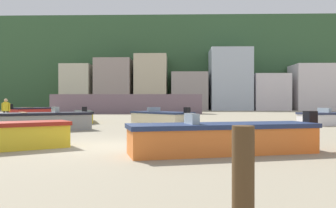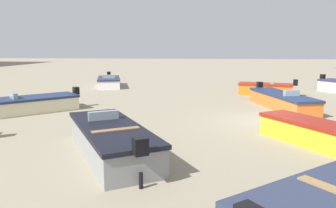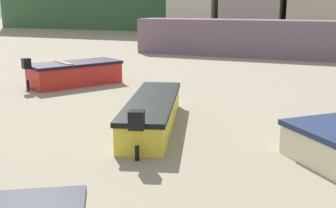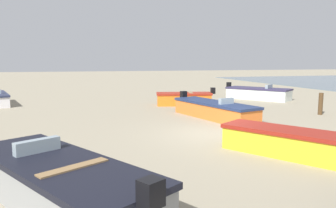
{
  "view_description": "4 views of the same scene",
  "coord_description": "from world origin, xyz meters",
  "px_view_note": "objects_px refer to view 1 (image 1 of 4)",
  "views": [
    {
      "loc": [
        2.16,
        -10.71,
        1.41
      ],
      "look_at": [
        1.62,
        10.54,
        1.28
      ],
      "focal_mm": 36.54,
      "sensor_mm": 36.0,
      "label": 1
    },
    {
      "loc": [
        -13.57,
        2.88,
        3.18
      ],
      "look_at": [
        -0.82,
        4.24,
        0.9
      ],
      "focal_mm": 33.8,
      "sensor_mm": 36.0,
      "label": 2
    },
    {
      "loc": [
        0.13,
        3.25,
        3.26
      ],
      "look_at": [
        -3.46,
        11.89,
        1.0
      ],
      "focal_mm": 44.33,
      "sensor_mm": 36.0,
      "label": 3
    },
    {
      "loc": [
        -10.99,
        5.15,
        2.83
      ],
      "look_at": [
        4.18,
        0.81,
        0.7
      ],
      "focal_mm": 33.99,
      "sensor_mm": 36.0,
      "label": 4
    }
  ],
  "objects_px": {
    "boat_white_4": "(334,118)",
    "boat_red_8": "(32,113)",
    "mooring_post_near_water": "(243,183)",
    "boat_cream_3": "(161,117)",
    "boat_grey_6": "(37,122)",
    "boat_yellow_1": "(0,136)",
    "boat_yellow_5": "(83,116)",
    "boat_orange_2": "(223,138)",
    "beach_walker_foreground": "(6,109)"
  },
  "relations": [
    {
      "from": "boat_white_4",
      "to": "boat_red_8",
      "type": "xyz_separation_m",
      "value": [
        -21.79,
        6.9,
        0.08
      ]
    },
    {
      "from": "boat_white_4",
      "to": "mooring_post_near_water",
      "type": "distance_m",
      "value": 19.92
    },
    {
      "from": "boat_cream_3",
      "to": "boat_grey_6",
      "type": "height_order",
      "value": "boat_grey_6"
    },
    {
      "from": "boat_yellow_1",
      "to": "boat_white_4",
      "type": "bearing_deg",
      "value": 93.94
    },
    {
      "from": "boat_white_4",
      "to": "boat_grey_6",
      "type": "distance_m",
      "value": 17.19
    },
    {
      "from": "boat_red_8",
      "to": "boat_yellow_5",
      "type": "bearing_deg",
      "value": -8.14
    },
    {
      "from": "boat_orange_2",
      "to": "boat_grey_6",
      "type": "xyz_separation_m",
      "value": [
        -8.04,
        6.93,
        0.03
      ]
    },
    {
      "from": "boat_grey_6",
      "to": "mooring_post_near_water",
      "type": "height_order",
      "value": "boat_grey_6"
    },
    {
      "from": "boat_yellow_5",
      "to": "boat_red_8",
      "type": "height_order",
      "value": "boat_red_8"
    },
    {
      "from": "boat_cream_3",
      "to": "boat_red_8",
      "type": "height_order",
      "value": "boat_red_8"
    },
    {
      "from": "boat_yellow_5",
      "to": "boat_red_8",
      "type": "bearing_deg",
      "value": 124.9
    },
    {
      "from": "boat_white_4",
      "to": "mooring_post_near_water",
      "type": "xyz_separation_m",
      "value": [
        -9.02,
        -17.76,
        0.19
      ]
    },
    {
      "from": "boat_cream_3",
      "to": "boat_grey_6",
      "type": "distance_m",
      "value": 8.16
    },
    {
      "from": "boat_yellow_1",
      "to": "boat_grey_6",
      "type": "height_order",
      "value": "boat_grey_6"
    },
    {
      "from": "beach_walker_foreground",
      "to": "boat_white_4",
      "type": "bearing_deg",
      "value": -8.46
    },
    {
      "from": "boat_white_4",
      "to": "boat_yellow_5",
      "type": "height_order",
      "value": "boat_yellow_5"
    },
    {
      "from": "boat_cream_3",
      "to": "mooring_post_near_water",
      "type": "height_order",
      "value": "mooring_post_near_water"
    },
    {
      "from": "boat_cream_3",
      "to": "boat_grey_6",
      "type": "bearing_deg",
      "value": -178.45
    },
    {
      "from": "boat_grey_6",
      "to": "beach_walker_foreground",
      "type": "relative_size",
      "value": 3.2
    },
    {
      "from": "boat_yellow_1",
      "to": "boat_grey_6",
      "type": "distance_m",
      "value": 6.63
    },
    {
      "from": "boat_yellow_5",
      "to": "boat_grey_6",
      "type": "height_order",
      "value": "boat_grey_6"
    },
    {
      "from": "boat_white_4",
      "to": "mooring_post_near_water",
      "type": "bearing_deg",
      "value": 136.77
    },
    {
      "from": "boat_cream_3",
      "to": "boat_yellow_5",
      "type": "bearing_deg",
      "value": 118.94
    },
    {
      "from": "boat_orange_2",
      "to": "boat_grey_6",
      "type": "height_order",
      "value": "boat_grey_6"
    },
    {
      "from": "boat_orange_2",
      "to": "beach_walker_foreground",
      "type": "bearing_deg",
      "value": 30.06
    },
    {
      "from": "boat_yellow_1",
      "to": "boat_white_4",
      "type": "xyz_separation_m",
      "value": [
        14.86,
        11.38,
        -0.02
      ]
    },
    {
      "from": "boat_yellow_1",
      "to": "boat_cream_3",
      "type": "bearing_deg",
      "value": 127.65
    },
    {
      "from": "boat_yellow_1",
      "to": "boat_white_4",
      "type": "distance_m",
      "value": 18.72
    },
    {
      "from": "boat_cream_3",
      "to": "boat_red_8",
      "type": "xyz_separation_m",
      "value": [
        -11.09,
        6.07,
        0.08
      ]
    },
    {
      "from": "mooring_post_near_water",
      "to": "beach_walker_foreground",
      "type": "bearing_deg",
      "value": 122.72
    },
    {
      "from": "boat_orange_2",
      "to": "mooring_post_near_water",
      "type": "xyz_separation_m",
      "value": [
        -0.6,
        -5.88,
        0.16
      ]
    },
    {
      "from": "boat_grey_6",
      "to": "boat_red_8",
      "type": "height_order",
      "value": "boat_red_8"
    },
    {
      "from": "boat_white_4",
      "to": "boat_cream_3",
      "type": "bearing_deg",
      "value": 69.29
    },
    {
      "from": "boat_yellow_1",
      "to": "mooring_post_near_water",
      "type": "distance_m",
      "value": 8.65
    },
    {
      "from": "boat_grey_6",
      "to": "boat_cream_3",
      "type": "bearing_deg",
      "value": 104.14
    },
    {
      "from": "boat_yellow_5",
      "to": "boat_grey_6",
      "type": "distance_m",
      "value": 7.54
    },
    {
      "from": "boat_red_8",
      "to": "beach_walker_foreground",
      "type": "bearing_deg",
      "value": -50.23
    },
    {
      "from": "boat_yellow_5",
      "to": "mooring_post_near_water",
      "type": "bearing_deg",
      "value": -87.49
    },
    {
      "from": "boat_orange_2",
      "to": "boat_yellow_5",
      "type": "bearing_deg",
      "value": 13.51
    },
    {
      "from": "boat_yellow_5",
      "to": "beach_walker_foreground",
      "type": "height_order",
      "value": "beach_walker_foreground"
    },
    {
      "from": "boat_red_8",
      "to": "boat_orange_2",
      "type": "bearing_deg",
      "value": -24.7
    },
    {
      "from": "boat_cream_3",
      "to": "boat_white_4",
      "type": "xyz_separation_m",
      "value": [
        10.69,
        -0.82,
        -0.0
      ]
    },
    {
      "from": "boat_grey_6",
      "to": "mooring_post_near_water",
      "type": "distance_m",
      "value": 14.82
    },
    {
      "from": "boat_red_8",
      "to": "mooring_post_near_water",
      "type": "distance_m",
      "value": 27.76
    },
    {
      "from": "boat_cream_3",
      "to": "boat_yellow_5",
      "type": "relative_size",
      "value": 0.86
    },
    {
      "from": "mooring_post_near_water",
      "to": "boat_orange_2",
      "type": "bearing_deg",
      "value": 84.22
    },
    {
      "from": "boat_grey_6",
      "to": "beach_walker_foreground",
      "type": "xyz_separation_m",
      "value": [
        -4.17,
        5.27,
        0.5
      ]
    },
    {
      "from": "boat_red_8",
      "to": "mooring_post_near_water",
      "type": "relative_size",
      "value": 3.45
    },
    {
      "from": "boat_orange_2",
      "to": "boat_white_4",
      "type": "relative_size",
      "value": 1.19
    },
    {
      "from": "boat_orange_2",
      "to": "boat_white_4",
      "type": "bearing_deg",
      "value": -50.33
    }
  ]
}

